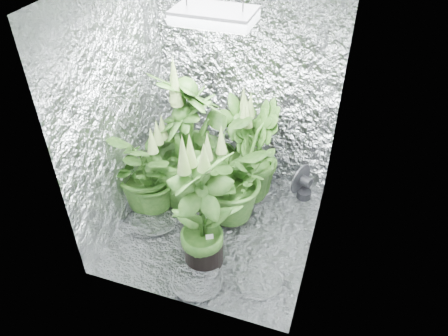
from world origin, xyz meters
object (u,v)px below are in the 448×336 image
Objects in this scene: grow_lamp at (214,16)px; plant_d at (189,142)px; plant_c at (254,154)px; plant_e at (226,178)px; plant_b at (237,145)px; plant_f at (202,212)px; circulation_fan at (303,184)px; plant_a at (148,168)px.

grow_lamp is 1.26m from plant_d.
plant_c reaches higher than plant_e.
plant_f is at bearing -87.13° from plant_b.
plant_d is (-0.34, 0.27, -1.19)m from grow_lamp.
plant_c is 3.00× the size of circulation_fan.
grow_lamp is 1.90m from circulation_fan.
plant_b is at bearing 146.40° from plant_c.
plant_b is 0.24m from plant_c.
grow_lamp reaches higher than plant_e.
grow_lamp is 0.43× the size of plant_f.
grow_lamp is 1.53m from plant_b.
plant_d reaches higher than plant_a.
circulation_fan is at bearing 60.09° from plant_f.
circulation_fan is (0.59, 1.02, -0.39)m from plant_f.
grow_lamp reaches higher than plant_a.
plant_a is 1.03× the size of plant_b.
plant_f is 3.44× the size of circulation_fan.
plant_d is at bearing 34.27° from plant_a.
grow_lamp is at bearing -110.82° from circulation_fan.
plant_e is at bearing -83.23° from plant_b.
circulation_fan is (0.61, 0.63, -1.68)m from grow_lamp.
circulation_fan is at bearing -0.80° from plant_b.
grow_lamp is at bearing -108.46° from plant_c.
plant_c reaches higher than plant_b.
plant_c is 0.59m from plant_d.
circulation_fan is at bearing 15.30° from plant_c.
plant_f is 1.24m from circulation_fan.
plant_a is 0.84m from plant_b.
plant_b reaches higher than circulation_fan.
plant_d is at bearing 119.36° from plant_f.
plant_f is (0.03, -0.39, -1.29)m from grow_lamp.
grow_lamp is at bearing -87.77° from plant_b.
plant_c is at bearing 69.41° from plant_e.
grow_lamp is 0.49× the size of plant_c.
plant_c is 0.56m from circulation_fan.
plant_b is 2.88× the size of circulation_fan.
plant_d reaches higher than plant_b.
circulation_fan is (0.44, 0.12, -0.33)m from plant_c.
plant_f reaches higher than plant_b.
plant_b is at bearing 92.23° from grow_lamp.
grow_lamp is at bearing -5.52° from plant_a.
grow_lamp reaches higher than plant_f.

